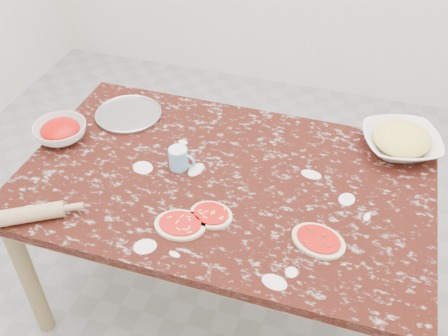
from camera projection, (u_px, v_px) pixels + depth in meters
ground at (224, 292)px, 2.49m from camera, size 4.00×4.00×0.00m
worktable at (224, 193)px, 2.06m from camera, size 1.60×1.00×0.75m
pizza_tray at (129, 115)px, 2.32m from camera, size 0.32×0.32×0.01m
sauce_bowl at (61, 132)px, 2.17m from camera, size 0.27×0.27×0.07m
cheese_bowl at (401, 143)px, 2.11m from camera, size 0.39×0.39×0.08m
flour_mug at (179, 158)px, 2.02m from camera, size 0.11×0.08×0.09m
pizza_left at (180, 225)px, 1.80m from camera, size 0.20×0.16×0.02m
pizza_mid at (211, 215)px, 1.84m from camera, size 0.18×0.15×0.02m
pizza_right at (318, 240)px, 1.75m from camera, size 0.23×0.20×0.02m
rolling_pin at (21, 215)px, 1.81m from camera, size 0.28×0.20×0.06m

